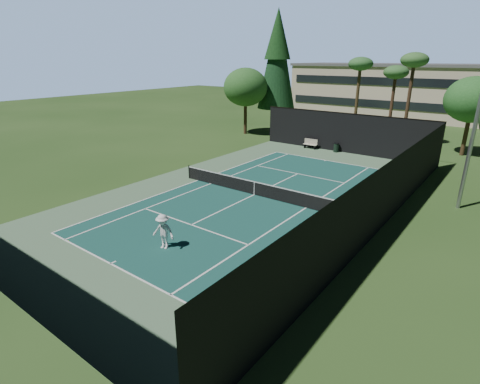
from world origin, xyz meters
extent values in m
plane|color=#28481B|center=(0.00, 0.00, 0.00)|extent=(160.00, 160.00, 0.00)
cube|color=#537654|center=(0.00, 0.00, 0.01)|extent=(18.00, 32.00, 0.01)
cube|color=#174B43|center=(0.00, 0.00, 0.01)|extent=(10.97, 23.77, 0.01)
cube|color=white|center=(0.00, -11.88, 0.02)|extent=(10.97, 0.10, 0.01)
cube|color=white|center=(0.00, 11.88, 0.02)|extent=(10.97, 0.10, 0.01)
cube|color=white|center=(0.00, -6.40, 0.02)|extent=(8.23, 0.10, 0.01)
cube|color=white|center=(0.00, 6.40, 0.02)|extent=(8.23, 0.10, 0.01)
cube|color=white|center=(-5.49, 0.00, 0.02)|extent=(0.10, 23.77, 0.01)
cube|color=white|center=(5.49, 0.00, 0.02)|extent=(0.10, 23.77, 0.01)
cube|color=white|center=(-4.12, 0.00, 0.02)|extent=(0.10, 23.77, 0.01)
cube|color=white|center=(4.12, 0.00, 0.02)|extent=(0.10, 23.77, 0.01)
cube|color=white|center=(0.00, 0.00, 0.02)|extent=(0.10, 12.80, 0.01)
cube|color=white|center=(0.00, -11.73, 0.02)|extent=(0.10, 0.30, 0.01)
cube|color=white|center=(0.00, 11.73, 0.02)|extent=(0.10, 0.30, 0.01)
cylinder|color=black|center=(-6.40, 0.00, 0.55)|extent=(0.10, 0.10, 1.10)
cylinder|color=black|center=(6.40, 0.00, 0.55)|extent=(0.10, 0.10, 1.10)
cube|color=black|center=(0.00, 0.00, 0.50)|extent=(12.80, 0.02, 0.92)
cube|color=white|center=(0.00, 0.00, 0.98)|extent=(12.80, 0.04, 0.07)
cube|color=white|center=(0.00, 0.00, 0.50)|extent=(0.05, 0.03, 0.92)
cube|color=black|center=(0.00, 16.00, 2.00)|extent=(18.00, 0.04, 4.00)
cube|color=black|center=(0.00, -16.00, 2.00)|extent=(18.00, 0.04, 4.00)
cube|color=black|center=(9.00, 0.00, 2.00)|extent=(0.04, 32.00, 4.00)
cube|color=black|center=(-9.00, 0.00, 2.00)|extent=(0.04, 32.00, 4.00)
cube|color=black|center=(0.00, 16.00, 4.00)|extent=(18.00, 0.06, 0.06)
imported|color=white|center=(0.84, -9.26, 0.93)|extent=(1.34, 0.98, 1.87)
sphere|color=#BCD12F|center=(-3.81, -11.82, 0.03)|extent=(0.06, 0.06, 0.06)
sphere|color=yellow|center=(-1.66, 2.14, 0.04)|extent=(0.07, 0.07, 0.07)
sphere|color=#C4E934|center=(3.17, 1.49, 0.03)|extent=(0.07, 0.07, 0.07)
sphere|color=yellow|center=(-5.59, 3.77, 0.03)|extent=(0.06, 0.06, 0.06)
cube|color=beige|center=(-3.47, 15.38, 0.45)|extent=(1.50, 0.45, 0.05)
cube|color=#BFB69E|center=(-3.47, 15.58, 0.75)|extent=(1.50, 0.06, 0.55)
cube|color=black|center=(-4.07, 15.38, 0.21)|extent=(0.06, 0.40, 0.42)
cube|color=black|center=(-2.87, 15.38, 0.21)|extent=(0.06, 0.40, 0.42)
cylinder|color=black|center=(-0.60, 15.62, 0.45)|extent=(0.52, 0.52, 0.90)
cylinder|color=black|center=(-0.60, 15.62, 0.92)|extent=(0.56, 0.56, 0.05)
cylinder|color=#4D3121|center=(-12.00, 22.00, 1.80)|extent=(0.50, 0.50, 3.60)
cone|color=#133519|center=(-12.00, 22.00, 9.00)|extent=(4.80, 4.80, 12.00)
cone|color=#143915|center=(-12.00, 22.00, 12.00)|extent=(3.30, 3.30, 6.00)
cylinder|color=#4A3820|center=(-2.00, 24.00, 4.28)|extent=(0.36, 0.36, 8.55)
ellipsoid|color=#2D612B|center=(-2.00, 24.00, 8.55)|extent=(2.80, 2.80, 1.54)
cylinder|color=#4A2F1F|center=(1.50, 26.00, 3.83)|extent=(0.36, 0.36, 7.65)
ellipsoid|color=#2F602B|center=(1.50, 26.00, 7.65)|extent=(2.80, 2.80, 1.54)
cylinder|color=#472F1E|center=(4.00, 23.00, 4.50)|extent=(0.36, 0.36, 9.00)
ellipsoid|color=#35642D|center=(4.00, 23.00, 9.00)|extent=(2.80, 2.80, 1.54)
cylinder|color=#48331E|center=(10.00, 22.00, 1.76)|extent=(0.40, 0.40, 3.52)
ellipsoid|color=#255D24|center=(10.00, 22.00, 5.44)|extent=(5.12, 5.12, 4.35)
cylinder|color=#49321F|center=(-14.00, 18.00, 1.87)|extent=(0.40, 0.40, 3.74)
ellipsoid|color=#2A5E24|center=(-14.00, 18.00, 5.78)|extent=(5.44, 5.44, 4.62)
cube|color=beige|center=(0.00, 46.00, 4.00)|extent=(40.00, 12.00, 8.00)
cube|color=#59595B|center=(0.00, 46.00, 8.10)|extent=(40.50, 12.50, 0.40)
cube|color=black|center=(0.00, 39.95, 2.40)|extent=(38.00, 0.15, 1.20)
cube|color=black|center=(0.00, 39.95, 5.80)|extent=(38.00, 0.15, 1.20)
cylinder|color=#96999F|center=(12.00, 6.00, 6.00)|extent=(0.24, 0.24, 12.00)
camera|label=1|loc=(14.26, -20.57, 9.24)|focal=28.00mm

